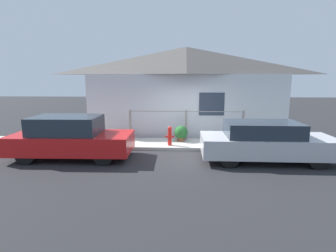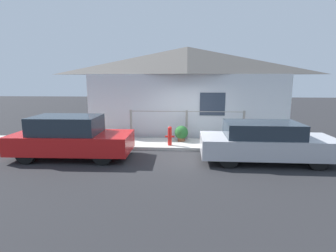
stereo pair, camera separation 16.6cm
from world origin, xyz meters
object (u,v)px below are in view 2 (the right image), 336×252
object	(u,v)px
car_left	(71,137)
potted_plant_near_hydrant	(181,133)
potted_plant_by_fence	(95,133)
car_right	(265,142)
fire_hydrant	(170,135)

from	to	relation	value
car_left	potted_plant_near_hydrant	distance (m)	4.33
car_left	potted_plant_by_fence	world-z (taller)	car_left
car_right	potted_plant_by_fence	bearing A→B (deg)	160.43
car_left	potted_plant_near_hydrant	size ratio (longest dim) A/B	6.23
car_left	car_right	size ratio (longest dim) A/B	0.95
fire_hydrant	car_left	bearing A→B (deg)	-156.07
fire_hydrant	potted_plant_by_fence	distance (m)	3.42
fire_hydrant	potted_plant_near_hydrant	world-z (taller)	fire_hydrant
fire_hydrant	potted_plant_near_hydrant	distance (m)	0.85
potted_plant_near_hydrant	potted_plant_by_fence	distance (m)	3.74
car_right	potted_plant_by_fence	world-z (taller)	car_right
fire_hydrant	potted_plant_near_hydrant	size ratio (longest dim) A/B	1.15
car_right	potted_plant_near_hydrant	size ratio (longest dim) A/B	6.56
potted_plant_near_hydrant	potted_plant_by_fence	size ratio (longest dim) A/B	1.23
car_left	fire_hydrant	world-z (taller)	car_left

